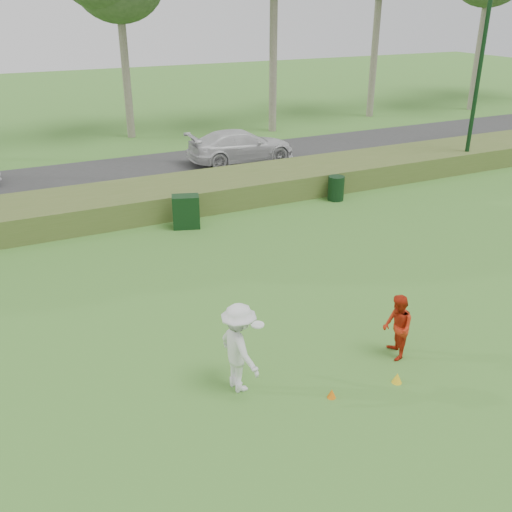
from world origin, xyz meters
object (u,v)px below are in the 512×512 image
player_white (239,348)px  player_red (397,327)px  lamp_post (484,41)px  trash_bin (336,188)px  utility_cabinet (186,212)px  car_right (241,146)px  cone_yellow (397,378)px  cone_orange (332,393)px

player_white → player_red: size_ratio=1.28×
lamp_post → player_red: 16.97m
player_white → player_red: bearing=-104.4°
player_white → trash_bin: player_white is taller
lamp_post → trash_bin: 9.22m
utility_cabinet → car_right: size_ratio=0.22×
player_red → cone_yellow: 1.15m
player_white → car_right: player_white is taller
player_red → cone_orange: size_ratio=7.66×
trash_bin → car_right: 6.78m
lamp_post → player_white: 19.38m
trash_bin → player_red: bearing=-116.1°
player_red → trash_bin: player_red is taller
utility_cabinet → trash_bin: size_ratio=1.20×
lamp_post → player_red: lamp_post is taller
player_white → utility_cabinet: player_white is taller
utility_cabinet → lamp_post: bearing=22.6°
lamp_post → utility_cabinet: size_ratio=7.16×
cone_orange → trash_bin: (6.75, 10.26, 0.38)m
utility_cabinet → trash_bin: utility_cabinet is taller
lamp_post → utility_cabinet: 14.80m
cone_orange → car_right: (5.72, 16.96, 0.71)m
player_white → utility_cabinet: bearing=-19.3°
trash_bin → car_right: bearing=98.7°
lamp_post → trash_bin: size_ratio=8.61×
player_white → cone_yellow: size_ratio=8.25×
player_white → cone_yellow: player_white is taller
player_white → cone_orange: 2.05m
car_right → player_red: bearing=169.3°
lamp_post → player_white: lamp_post is taller
lamp_post → cone_yellow: 18.04m
lamp_post → cone_yellow: lamp_post is taller
lamp_post → player_white: bearing=-147.5°
player_red → cone_orange: bearing=-52.4°
cone_orange → car_right: 17.91m
player_red → lamp_post: bearing=151.4°
player_red → trash_bin: 10.75m
player_white → cone_orange: player_white is taller
trash_bin → cone_yellow: bearing=-116.8°
car_right → trash_bin: bearing=-169.2°
lamp_post → car_right: bearing=146.4°
cone_yellow → trash_bin: 11.70m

